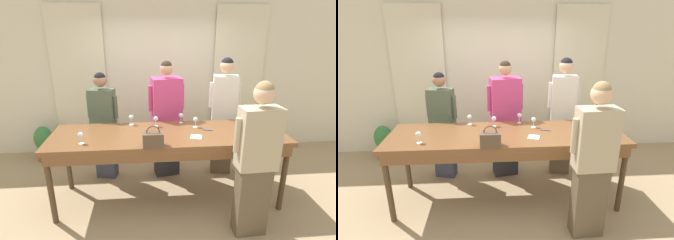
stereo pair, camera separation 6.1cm
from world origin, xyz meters
TOP-DOWN VIEW (x-y plane):
  - ground_plane at (0.00, 0.00)m, footprint 18.00×18.00m
  - wall_back at (0.00, 1.71)m, footprint 12.00×0.06m
  - curtain_panel_left at (-1.46, 1.64)m, footprint 0.94×0.03m
  - curtain_panel_right at (1.46, 1.64)m, footprint 0.94×0.03m
  - tasting_bar at (0.00, -0.02)m, footprint 3.04×0.90m
  - wine_bottle at (1.23, 0.15)m, footprint 0.08×0.08m
  - handbag at (-0.21, -0.39)m, footprint 0.24×0.15m
  - wine_glass_front_left at (-0.16, 0.27)m, footprint 0.07×0.07m
  - wine_glass_front_mid at (-1.06, -0.24)m, footprint 0.07×0.07m
  - wine_glass_front_right at (0.21, 0.38)m, footprint 0.07×0.07m
  - wine_glass_center_left at (1.05, 0.20)m, footprint 0.07×0.07m
  - wine_glass_center_mid at (1.02, 0.08)m, footprint 0.07×0.07m
  - wine_glass_center_right at (1.18, 0.00)m, footprint 0.07×0.07m
  - wine_glass_back_left at (1.27, 0.30)m, footprint 0.07×0.07m
  - wine_glass_back_mid at (-0.50, 0.36)m, footprint 0.07×0.07m
  - wine_glass_back_right at (1.33, 0.16)m, footprint 0.07×0.07m
  - wine_glass_near_host at (0.39, 0.19)m, footprint 0.07×0.07m
  - napkin at (0.33, -0.16)m, footprint 0.18×0.18m
  - pen at (0.53, 0.05)m, footprint 0.14×0.05m
  - guest_olive_jacket at (-0.94, 0.69)m, footprint 0.48×0.29m
  - guest_pink_top at (0.03, 0.69)m, footprint 0.56×0.34m
  - guest_cream_sweater at (0.94, 0.69)m, footprint 0.49×0.32m
  - host_pouring at (0.88, -0.73)m, footprint 0.54×0.25m
  - potted_plant at (-2.14, 1.35)m, footprint 0.31×0.31m

SIDE VIEW (x-z plane):
  - ground_plane at x=0.00m, z-range 0.00..0.00m
  - potted_plant at x=-2.14m, z-range 0.01..0.65m
  - guest_olive_jacket at x=-0.94m, z-range 0.03..1.72m
  - tasting_bar at x=0.00m, z-range 0.42..1.41m
  - guest_pink_top at x=0.03m, z-range 0.01..1.85m
  - host_pouring at x=0.88m, z-range 0.03..1.84m
  - guest_cream_sweater at x=0.94m, z-range 0.04..1.92m
  - napkin at x=0.33m, z-range 1.00..1.00m
  - pen at x=0.53m, z-range 1.00..1.00m
  - handbag at x=-0.21m, z-range 0.96..1.22m
  - wine_glass_front_mid at x=-1.06m, z-range 1.03..1.17m
  - wine_glass_center_mid at x=1.02m, z-range 1.03..1.17m
  - wine_glass_back_right at x=1.33m, z-range 1.03..1.17m
  - wine_glass_front_left at x=-0.16m, z-range 1.03..1.17m
  - wine_glass_front_right at x=0.21m, z-range 1.03..1.17m
  - wine_glass_center_left at x=1.05m, z-range 1.03..1.17m
  - wine_glass_center_right at x=1.18m, z-range 1.03..1.17m
  - wine_glass_back_left at x=1.27m, z-range 1.03..1.17m
  - wine_glass_back_mid at x=-0.50m, z-range 1.03..1.17m
  - wine_glass_near_host at x=0.39m, z-range 1.03..1.17m
  - wine_bottle at x=1.23m, z-range 0.96..1.28m
  - curtain_panel_left at x=-1.46m, z-range 0.00..2.69m
  - curtain_panel_right at x=1.46m, z-range 0.00..2.69m
  - wall_back at x=0.00m, z-range 0.00..2.80m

